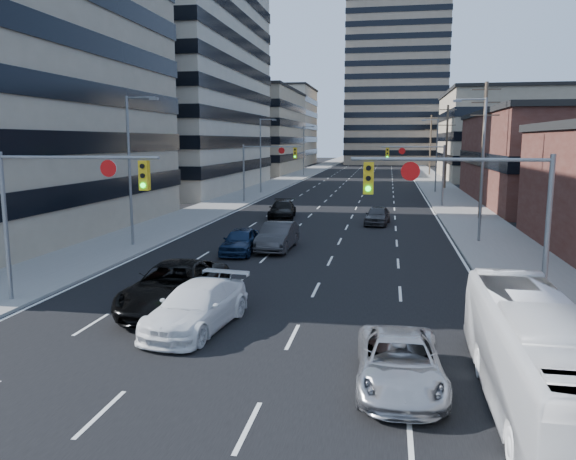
# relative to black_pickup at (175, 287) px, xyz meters

# --- Properties ---
(ground) EXTENTS (400.00, 400.00, 0.00)m
(ground) POSITION_rel_black_pickup_xyz_m (3.16, -8.28, -0.89)
(ground) COLOR black
(ground) RESTS_ON ground
(road_surface) EXTENTS (18.00, 300.00, 0.02)m
(road_surface) POSITION_rel_black_pickup_xyz_m (3.16, 121.72, -0.88)
(road_surface) COLOR black
(road_surface) RESTS_ON ground
(sidewalk_left) EXTENTS (5.00, 300.00, 0.15)m
(sidewalk_left) POSITION_rel_black_pickup_xyz_m (-8.34, 121.72, -0.82)
(sidewalk_left) COLOR slate
(sidewalk_left) RESTS_ON ground
(sidewalk_right) EXTENTS (5.00, 300.00, 0.15)m
(sidewalk_right) POSITION_rel_black_pickup_xyz_m (14.66, 121.72, -0.82)
(sidewalk_right) COLOR slate
(sidewalk_right) RESTS_ON ground
(office_left_mid) EXTENTS (26.00, 34.00, 28.00)m
(office_left_mid) POSITION_rel_black_pickup_xyz_m (-23.84, 51.72, 13.11)
(office_left_mid) COLOR #ADA089
(office_left_mid) RESTS_ON ground
(office_left_far) EXTENTS (20.00, 30.00, 16.00)m
(office_left_far) POSITION_rel_black_pickup_xyz_m (-20.84, 91.72, 7.11)
(office_left_far) COLOR gray
(office_left_far) RESTS_ON ground
(office_right_far) EXTENTS (22.00, 28.00, 14.00)m
(office_right_far) POSITION_rel_black_pickup_xyz_m (28.16, 79.72, 6.11)
(office_right_far) COLOR gray
(office_right_far) RESTS_ON ground
(apartment_tower) EXTENTS (26.00, 26.00, 58.00)m
(apartment_tower) POSITION_rel_black_pickup_xyz_m (9.16, 141.72, 28.11)
(apartment_tower) COLOR gray
(apartment_tower) RESTS_ON ground
(bg_block_left) EXTENTS (24.00, 24.00, 20.00)m
(bg_block_left) POSITION_rel_black_pickup_xyz_m (-24.84, 131.72, 9.11)
(bg_block_left) COLOR #ADA089
(bg_block_left) RESTS_ON ground
(bg_block_right) EXTENTS (22.00, 22.00, 12.00)m
(bg_block_right) POSITION_rel_black_pickup_xyz_m (35.16, 121.72, 5.11)
(bg_block_right) COLOR gray
(bg_block_right) RESTS_ON ground
(signal_near_left) EXTENTS (6.59, 0.33, 6.00)m
(signal_near_left) POSITION_rel_black_pickup_xyz_m (-4.29, -0.28, 3.43)
(signal_near_left) COLOR slate
(signal_near_left) RESTS_ON ground
(signal_near_right) EXTENTS (6.59, 0.33, 6.00)m
(signal_near_right) POSITION_rel_black_pickup_xyz_m (10.62, -0.28, 3.43)
(signal_near_right) COLOR slate
(signal_near_right) RESTS_ON ground
(signal_far_left) EXTENTS (6.09, 0.33, 6.00)m
(signal_far_left) POSITION_rel_black_pickup_xyz_m (-4.52, 36.72, 3.41)
(signal_far_left) COLOR slate
(signal_far_left) RESTS_ON ground
(signal_far_right) EXTENTS (6.09, 0.33, 6.00)m
(signal_far_right) POSITION_rel_black_pickup_xyz_m (10.84, 36.72, 3.41)
(signal_far_right) COLOR slate
(signal_far_right) RESTS_ON ground
(utility_pole_block) EXTENTS (2.20, 0.28, 11.00)m
(utility_pole_block) POSITION_rel_black_pickup_xyz_m (15.36, 27.72, 4.89)
(utility_pole_block) COLOR #4C3D2D
(utility_pole_block) RESTS_ON ground
(utility_pole_midblock) EXTENTS (2.20, 0.28, 11.00)m
(utility_pole_midblock) POSITION_rel_black_pickup_xyz_m (15.36, 57.72, 4.89)
(utility_pole_midblock) COLOR #4C3D2D
(utility_pole_midblock) RESTS_ON ground
(utility_pole_distant) EXTENTS (2.20, 0.28, 11.00)m
(utility_pole_distant) POSITION_rel_black_pickup_xyz_m (15.36, 87.72, 4.89)
(utility_pole_distant) COLOR #4C3D2D
(utility_pole_distant) RESTS_ON ground
(streetlight_left_near) EXTENTS (2.03, 0.22, 9.00)m
(streetlight_left_near) POSITION_rel_black_pickup_xyz_m (-7.18, 11.72, 4.16)
(streetlight_left_near) COLOR slate
(streetlight_left_near) RESTS_ON ground
(streetlight_left_mid) EXTENTS (2.03, 0.22, 9.00)m
(streetlight_left_mid) POSITION_rel_black_pickup_xyz_m (-7.18, 46.72, 4.16)
(streetlight_left_mid) COLOR slate
(streetlight_left_mid) RESTS_ON ground
(streetlight_left_far) EXTENTS (2.03, 0.22, 9.00)m
(streetlight_left_far) POSITION_rel_black_pickup_xyz_m (-7.18, 81.72, 4.16)
(streetlight_left_far) COLOR slate
(streetlight_left_far) RESTS_ON ground
(streetlight_right_near) EXTENTS (2.03, 0.22, 9.00)m
(streetlight_right_near) POSITION_rel_black_pickup_xyz_m (13.50, 16.72, 4.16)
(streetlight_right_near) COLOR slate
(streetlight_right_near) RESTS_ON ground
(streetlight_right_far) EXTENTS (2.03, 0.22, 9.00)m
(streetlight_right_far) POSITION_rel_black_pickup_xyz_m (13.50, 51.72, 4.16)
(streetlight_right_far) COLOR slate
(streetlight_right_far) RESTS_ON ground
(black_pickup) EXTENTS (3.21, 6.53, 1.78)m
(black_pickup) POSITION_rel_black_pickup_xyz_m (0.00, 0.00, 0.00)
(black_pickup) COLOR black
(black_pickup) RESTS_ON ground
(white_van) EXTENTS (2.86, 5.59, 1.55)m
(white_van) POSITION_rel_black_pickup_xyz_m (1.56, -1.98, -0.11)
(white_van) COLOR white
(white_van) RESTS_ON ground
(silver_suv) EXTENTS (2.40, 4.89, 1.34)m
(silver_suv) POSITION_rel_black_pickup_xyz_m (8.36, -5.48, -0.22)
(silver_suv) COLOR #A9AAAE
(silver_suv) RESTS_ON ground
(transit_bus) EXTENTS (2.30, 9.54, 2.65)m
(transit_bus) POSITION_rel_black_pickup_xyz_m (11.56, -6.33, 0.43)
(transit_bus) COLOR silver
(transit_bus) RESTS_ON ground
(sedan_blue) EXTENTS (1.77, 4.34, 1.47)m
(sedan_blue) POSITION_rel_black_pickup_xyz_m (-0.30, 10.87, -0.15)
(sedan_blue) COLOR #0E1D38
(sedan_blue) RESTS_ON ground
(sedan_grey_center) EXTENTS (1.86, 4.97, 1.62)m
(sedan_grey_center) POSITION_rel_black_pickup_xyz_m (1.56, 12.35, -0.08)
(sedan_grey_center) COLOR #2D2D2F
(sedan_grey_center) RESTS_ON ground
(sedan_black_far) EXTENTS (2.55, 5.27, 1.48)m
(sedan_black_far) POSITION_rel_black_pickup_xyz_m (-0.68, 25.67, -0.15)
(sedan_black_far) COLOR black
(sedan_black_far) RESTS_ON ground
(sedan_grey_right) EXTENTS (2.10, 4.35, 1.43)m
(sedan_grey_right) POSITION_rel_black_pickup_xyz_m (7.18, 23.60, -0.18)
(sedan_grey_right) COLOR #343436
(sedan_grey_right) RESTS_ON ground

